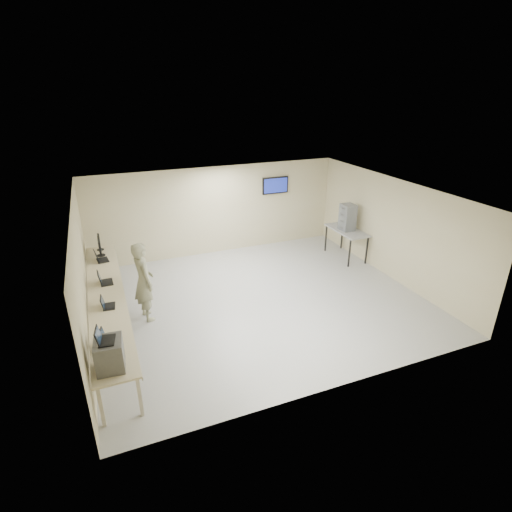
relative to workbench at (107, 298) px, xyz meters
name	(u,v)px	position (x,y,z in m)	size (l,w,h in m)	color
room	(259,248)	(3.62, 0.06, 0.58)	(8.01, 7.01, 2.81)	#ABABA6
workbench	(107,298)	(0.00, 0.00, 0.00)	(0.76, 6.00, 0.90)	beige
equipment_box	(110,354)	(-0.06, -2.59, 0.33)	(0.43, 0.49, 0.51)	#5E5E5E
laptop_on_box	(103,338)	(-0.11, -2.59, 0.65)	(0.31, 0.36, 0.25)	black
laptop_0	(108,342)	(-0.08, -1.95, 0.15)	(0.42, 0.46, 0.31)	black
laptop_1	(106,304)	(-0.03, -0.56, 0.14)	(0.29, 0.34, 0.25)	black
laptop_2	(104,280)	(-0.02, 0.59, 0.15)	(0.31, 0.38, 0.29)	black
laptop_3	(100,258)	(-0.05, 1.96, 0.15)	(0.36, 0.41, 0.29)	black
monitor_near	(100,246)	(-0.01, 2.32, 0.36)	(0.21, 0.48, 0.48)	black
monitor_far	(99,241)	(-0.01, 2.75, 0.32)	(0.19, 0.42, 0.42)	black
soldier	(144,281)	(0.82, 0.23, 0.13)	(0.69, 0.46, 1.90)	gray
side_table	(347,232)	(7.19, 1.52, 0.03)	(0.72, 1.54, 0.93)	#9B9B9B
storage_bins	(348,217)	(7.17, 1.52, 0.51)	(0.39, 0.43, 0.82)	gray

